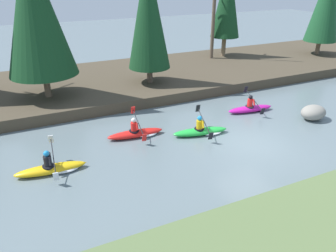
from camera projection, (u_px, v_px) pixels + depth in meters
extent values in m
plane|color=slate|center=(250.00, 144.00, 15.15)|extent=(90.00, 90.00, 0.00)
cube|color=#473D2D|center=(158.00, 76.00, 23.85)|extent=(44.00, 9.58, 0.65)
cylinder|color=brown|center=(47.00, 85.00, 18.75)|extent=(0.36, 0.36, 1.34)
cone|color=#143D1E|center=(34.00, 9.00, 16.99)|extent=(3.76, 3.76, 6.91)
cylinder|color=brown|center=(150.00, 75.00, 21.27)|extent=(0.36, 0.36, 1.00)
cone|color=#143D1E|center=(148.00, 12.00, 19.61)|extent=(2.65, 2.65, 6.75)
cylinder|color=#7A664C|center=(224.00, 46.00, 27.86)|extent=(0.36, 0.36, 1.60)
cylinder|color=brown|center=(318.00, 48.00, 28.52)|extent=(0.36, 0.36, 1.14)
cylinder|color=brown|center=(213.00, 26.00, 26.35)|extent=(0.28, 0.28, 5.13)
ellipsoid|color=#C61999|center=(250.00, 109.00, 18.55)|extent=(2.75, 0.92, 0.34)
cone|color=#C61999|center=(269.00, 106.00, 18.89)|extent=(0.37, 0.24, 0.20)
cylinder|color=black|center=(250.00, 107.00, 18.48)|extent=(0.53, 0.53, 0.08)
cylinder|color=red|center=(250.00, 103.00, 18.37)|extent=(0.33, 0.33, 0.42)
sphere|color=black|center=(251.00, 97.00, 18.23)|extent=(0.26, 0.26, 0.23)
cylinder|color=red|center=(250.00, 99.00, 18.56)|extent=(0.12, 0.23, 0.35)
cylinder|color=red|center=(254.00, 102.00, 18.15)|extent=(0.12, 0.23, 0.35)
cylinder|color=black|center=(254.00, 100.00, 18.38)|extent=(0.26, 1.90, 0.65)
cube|color=black|center=(246.00, 89.00, 19.06)|extent=(0.22, 0.18, 0.41)
cube|color=black|center=(263.00, 111.00, 17.69)|extent=(0.22, 0.18, 0.41)
ellipsoid|color=green|center=(200.00, 132.00, 15.93)|extent=(2.76, 1.09, 0.34)
cone|color=green|center=(224.00, 129.00, 16.20)|extent=(0.38, 0.26, 0.20)
cylinder|color=black|center=(199.00, 129.00, 15.86)|extent=(0.56, 0.56, 0.08)
cylinder|color=yellow|center=(199.00, 124.00, 15.75)|extent=(0.35, 0.35, 0.42)
sphere|color=#1E89D1|center=(200.00, 118.00, 15.61)|extent=(0.27, 0.27, 0.23)
cylinder|color=yellow|center=(200.00, 121.00, 15.95)|extent=(0.13, 0.24, 0.35)
cylinder|color=yellow|center=(203.00, 125.00, 15.52)|extent=(0.13, 0.24, 0.35)
cylinder|color=black|center=(204.00, 121.00, 15.75)|extent=(0.39, 1.89, 0.65)
cube|color=black|center=(198.00, 108.00, 16.45)|extent=(0.23, 0.19, 0.41)
cube|color=black|center=(211.00, 136.00, 15.05)|extent=(0.23, 0.19, 0.41)
ellipsoid|color=white|center=(211.00, 132.00, 16.09)|extent=(1.21, 0.89, 0.18)
ellipsoid|color=red|center=(135.00, 134.00, 15.73)|extent=(2.74, 0.80, 0.34)
cone|color=red|center=(160.00, 129.00, 16.11)|extent=(0.36, 0.23, 0.20)
cylinder|color=black|center=(134.00, 131.00, 15.65)|extent=(0.51, 0.51, 0.08)
cylinder|color=red|center=(134.00, 126.00, 15.55)|extent=(0.32, 0.32, 0.42)
sphere|color=white|center=(134.00, 120.00, 15.41)|extent=(0.25, 0.25, 0.23)
cylinder|color=red|center=(135.00, 122.00, 15.74)|extent=(0.11, 0.23, 0.35)
cylinder|color=red|center=(137.00, 126.00, 15.34)|extent=(0.11, 0.23, 0.35)
cylinder|color=black|center=(138.00, 123.00, 15.56)|extent=(0.18, 1.91, 0.65)
cube|color=red|center=(133.00, 110.00, 16.24)|extent=(0.21, 0.17, 0.41)
cube|color=red|center=(144.00, 138.00, 14.89)|extent=(0.21, 0.17, 0.41)
ellipsoid|color=white|center=(146.00, 133.00, 15.94)|extent=(1.15, 0.78, 0.18)
ellipsoid|color=yellow|center=(51.00, 169.00, 12.91)|extent=(2.74, 0.79, 0.34)
cone|color=yellow|center=(82.00, 163.00, 13.30)|extent=(0.36, 0.22, 0.20)
cylinder|color=black|center=(49.00, 166.00, 12.83)|extent=(0.51, 0.51, 0.08)
cylinder|color=black|center=(48.00, 161.00, 12.73)|extent=(0.32, 0.32, 0.42)
sphere|color=#1E89D1|center=(46.00, 154.00, 12.59)|extent=(0.25, 0.25, 0.23)
cylinder|color=black|center=(50.00, 155.00, 12.93)|extent=(0.11, 0.23, 0.35)
cylinder|color=black|center=(50.00, 161.00, 12.52)|extent=(0.11, 0.23, 0.35)
cylinder|color=black|center=(53.00, 157.00, 12.75)|extent=(0.17, 1.91, 0.65)
cube|color=white|center=(51.00, 139.00, 13.42)|extent=(0.21, 0.17, 0.41)
cube|color=white|center=(56.00, 176.00, 12.07)|extent=(0.21, 0.17, 0.41)
ellipsoid|color=white|center=(65.00, 168.00, 13.12)|extent=(1.15, 0.78, 0.18)
ellipsoid|color=gray|center=(313.00, 112.00, 17.50)|extent=(1.41, 1.11, 0.80)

